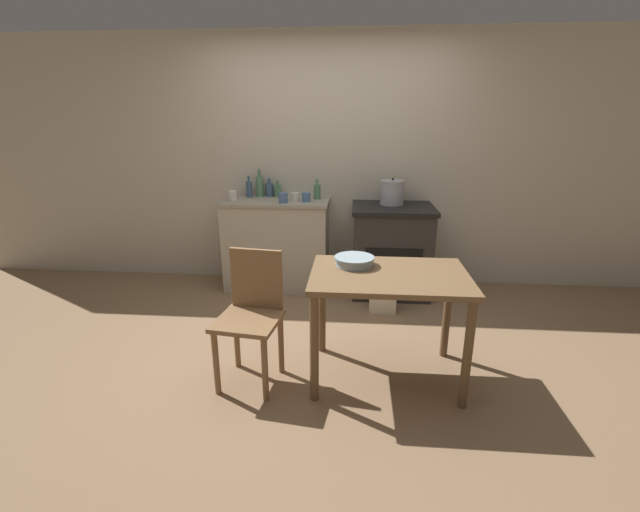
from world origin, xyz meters
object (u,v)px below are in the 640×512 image
at_px(stove, 391,250).
at_px(bottle_center_left, 317,191).
at_px(stock_pot, 392,192).
at_px(cup_mid_right, 306,197).
at_px(flour_sack, 383,295).
at_px(cup_right, 295,197).
at_px(mixing_bowl_large, 354,260).
at_px(bottle_left, 278,191).
at_px(bottle_mid_left, 269,189).
at_px(cup_center_right, 283,198).
at_px(chair, 252,312).
at_px(bottle_far_left, 260,186).
at_px(bottle_center, 249,189).
at_px(work_table, 389,290).
at_px(cup_far_right, 233,195).

relative_size(stove, bottle_center_left, 4.51).
bearing_deg(stock_pot, cup_mid_right, -172.71).
height_order(flour_sack, cup_right, cup_right).
bearing_deg(mixing_bowl_large, bottle_left, 116.32).
bearing_deg(bottle_mid_left, cup_center_right, -59.59).
relative_size(chair, cup_mid_right, 9.93).
distance_m(stock_pot, bottle_far_left, 1.37).
distance_m(bottle_mid_left, bottle_center, 0.21).
xyz_separation_m(stove, bottle_far_left, (-1.38, 0.23, 0.59)).
relative_size(stove, bottle_far_left, 3.12).
relative_size(stock_pot, bottle_center_left, 1.33).
relative_size(work_table, cup_mid_right, 11.34).
relative_size(flour_sack, bottle_mid_left, 1.70).
bearing_deg(stove, bottle_far_left, 170.48).
bearing_deg(cup_center_right, bottle_center_left, 37.48).
bearing_deg(mixing_bowl_large, cup_right, 112.66).
xyz_separation_m(work_table, bottle_center, (-1.34, 1.75, 0.38)).
relative_size(work_table, bottle_mid_left, 5.40).
height_order(work_table, cup_center_right, cup_center_right).
bearing_deg(mixing_bowl_large, chair, -161.27).
relative_size(flour_sack, bottle_center, 1.45).
bearing_deg(flour_sack, work_table, -92.25).
height_order(stove, stock_pot, stock_pot).
relative_size(chair, bottle_left, 5.21).
xyz_separation_m(bottle_center, cup_right, (0.51, -0.16, -0.05)).
bearing_deg(bottle_mid_left, stock_pot, -7.11).
height_order(stock_pot, cup_center_right, stock_pot).
relative_size(bottle_far_left, cup_center_right, 2.85).
distance_m(flour_sack, cup_center_right, 1.34).
bearing_deg(cup_center_right, bottle_mid_left, 120.41).
distance_m(chair, mixing_bowl_large, 0.77).
xyz_separation_m(stock_pot, cup_center_right, (-1.07, -0.19, -0.04)).
bearing_deg(bottle_center, bottle_far_left, 21.83).
bearing_deg(cup_center_right, cup_mid_right, 19.54).
xyz_separation_m(stove, cup_center_right, (-1.08, -0.10, 0.53)).
distance_m(flour_sack, stock_pot, 1.04).
height_order(flour_sack, bottle_far_left, bottle_far_left).
bearing_deg(cup_far_right, bottle_center, 56.13).
bearing_deg(work_table, cup_mid_right, 115.01).
bearing_deg(cup_far_right, work_table, -46.78).
bearing_deg(bottle_mid_left, chair, -82.88).
bearing_deg(bottle_left, flour_sack, -33.71).
bearing_deg(bottle_center_left, cup_center_right, -142.52).
distance_m(bottle_mid_left, cup_center_right, 0.40).
distance_m(mixing_bowl_large, bottle_mid_left, 1.91).
bearing_deg(chair, bottle_left, 102.29).
xyz_separation_m(chair, bottle_far_left, (-0.34, 1.88, 0.55)).
bearing_deg(bottle_mid_left, stove, -10.98).
bearing_deg(bottle_center_left, work_table, -69.85).
height_order(bottle_center_left, cup_far_right, bottle_center_left).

